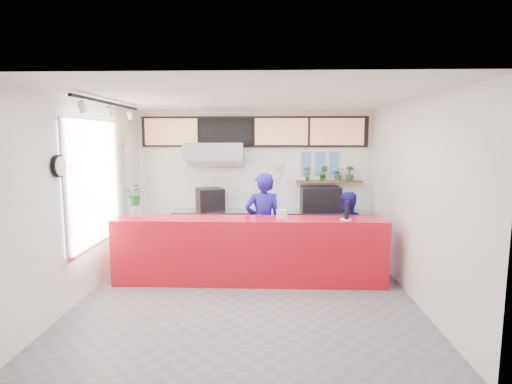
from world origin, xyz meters
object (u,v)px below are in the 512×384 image
at_px(panini_oven, 210,199).
at_px(staff_right, 346,233).
at_px(espresso_machine, 320,199).
at_px(pepper_mill, 347,210).
at_px(service_counter, 249,251).
at_px(staff_center, 263,223).

relative_size(panini_oven, staff_right, 0.35).
height_order(espresso_machine, pepper_mill, espresso_machine).
relative_size(service_counter, staff_center, 2.47).
bearing_deg(espresso_machine, pepper_mill, -85.96).
bearing_deg(pepper_mill, staff_center, 157.07).
xyz_separation_m(service_counter, staff_right, (1.69, 0.53, 0.19)).
bearing_deg(panini_oven, staff_center, -69.90).
bearing_deg(staff_right, espresso_machine, -99.07).
height_order(service_counter, panini_oven, panini_oven).
relative_size(espresso_machine, staff_center, 0.44).
height_order(panini_oven, pepper_mill, pepper_mill).
distance_m(staff_center, staff_right, 1.48).
distance_m(espresso_machine, pepper_mill, 1.89).
height_order(service_counter, espresso_machine, espresso_machine).
bearing_deg(service_counter, staff_right, 17.45).
bearing_deg(espresso_machine, panini_oven, 178.41).
relative_size(espresso_machine, pepper_mill, 2.72).
xyz_separation_m(service_counter, pepper_mill, (1.58, -0.08, 0.71)).
relative_size(panini_oven, pepper_mill, 1.77).
height_order(panini_oven, staff_right, staff_right).
bearing_deg(staff_right, staff_center, -20.75).
xyz_separation_m(service_counter, staff_center, (0.22, 0.49, 0.36)).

